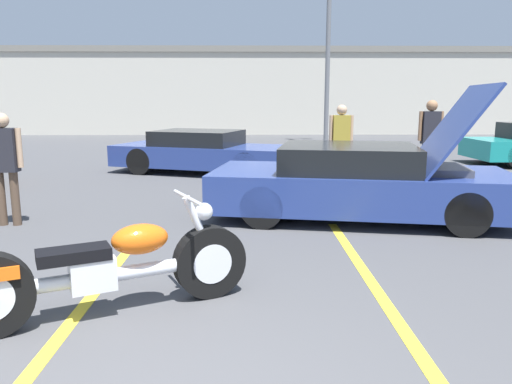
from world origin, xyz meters
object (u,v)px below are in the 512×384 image
object	(u,v)px
motorcycle	(108,270)
spectator_midground	(430,134)
light_pole	(331,17)
parked_car_mid_row	(203,152)
spectator_by_show_car	(341,137)
show_car_hood_open	(361,182)
spectator_near_motorcycle	(5,160)

from	to	relation	value
motorcycle	spectator_midground	distance (m)	8.31
light_pole	spectator_midground	xyz separation A→B (m)	(0.71, -9.28, -3.82)
parked_car_mid_row	spectator_by_show_car	size ratio (longest dim) A/B	2.80
spectator_by_show_car	spectator_midground	xyz separation A→B (m)	(1.87, -0.17, 0.07)
light_pole	spectator_by_show_car	bearing A→B (deg)	-97.24
spectator_by_show_car	spectator_midground	bearing A→B (deg)	-5.29
spectator_midground	spectator_by_show_car	bearing A→B (deg)	174.71
spectator_by_show_car	show_car_hood_open	bearing A→B (deg)	-95.10
parked_car_mid_row	spectator_midground	xyz separation A→B (m)	(4.98, -1.71, 0.55)
motorcycle	parked_car_mid_row	xyz separation A→B (m)	(0.06, 8.27, 0.11)
light_pole	spectator_near_motorcycle	world-z (taller)	light_pole
motorcycle	show_car_hood_open	distance (m)	4.49
light_pole	show_car_hood_open	size ratio (longest dim) A/B	1.92
motorcycle	spectator_near_motorcycle	distance (m)	3.89
spectator_midground	parked_car_mid_row	bearing A→B (deg)	161.08
light_pole	spectator_by_show_car	size ratio (longest dim) A/B	5.35
spectator_near_motorcycle	spectator_midground	size ratio (longest dim) A/B	0.91
spectator_near_motorcycle	spectator_midground	world-z (taller)	spectator_midground
spectator_near_motorcycle	show_car_hood_open	bearing A→B (deg)	3.86
show_car_hood_open	light_pole	bearing A→B (deg)	93.46
spectator_near_motorcycle	spectator_midground	bearing A→B (deg)	25.34
show_car_hood_open	spectator_midground	size ratio (longest dim) A/B	2.63
show_car_hood_open	spectator_near_motorcycle	xyz separation A→B (m)	(-5.17, -0.35, 0.39)
parked_car_mid_row	light_pole	bearing A→B (deg)	79.97
light_pole	parked_car_mid_row	bearing A→B (deg)	-119.43
spectator_by_show_car	spectator_midground	world-z (taller)	spectator_midground
parked_car_mid_row	spectator_by_show_car	world-z (taller)	spectator_by_show_car
show_car_hood_open	spectator_midground	world-z (taller)	show_car_hood_open
motorcycle	spectator_midground	xyz separation A→B (m)	(5.04, 6.57, 0.67)
show_car_hood_open	parked_car_mid_row	size ratio (longest dim) A/B	0.99
light_pole	parked_car_mid_row	xyz separation A→B (m)	(-4.27, -7.57, -4.38)
parked_car_mid_row	spectator_near_motorcycle	size ratio (longest dim) A/B	2.92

